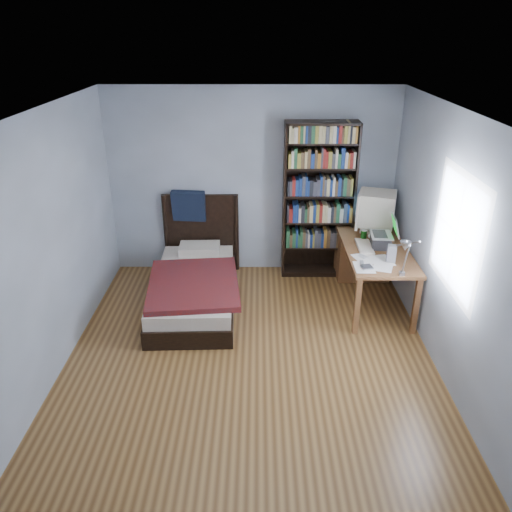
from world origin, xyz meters
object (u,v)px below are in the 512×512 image
desk_lamp (405,249)px  soda_can (364,235)px  laptop (382,238)px  speaker (392,254)px  bed (195,283)px  desk (365,254)px  crt_monitor (375,209)px  bookshelf (318,201)px  keyboard (364,247)px

desk_lamp → soda_can: desk_lamp is taller
laptop → speaker: 0.42m
desk_lamp → bed: size_ratio=0.28×
desk → crt_monitor: 0.62m
soda_can → bookshelf: bearing=132.5°
speaker → bookshelf: bookshelf is taller
bookshelf → bed: size_ratio=1.01×
laptop → keyboard: bearing=-172.5°
bed → desk_lamp: bearing=-25.3°
laptop → speaker: size_ratio=2.01×
laptop → bookshelf: bearing=132.5°
desk → laptop: laptop is taller
desk → bookshelf: size_ratio=0.79×
keyboard → crt_monitor: bearing=69.3°
speaker → bookshelf: (-0.71, 1.17, 0.22)m
keyboard → desk_lamp: bearing=-80.8°
desk_lamp → bed: (-2.22, 1.05, -0.93)m
bookshelf → speaker: bearing=-59.0°
crt_monitor → soda_can: 0.42m
desk → soda_can: soda_can is taller
desk → bookshelf: bookshelf is taller
laptop → bed: 2.35m
laptop → soda_can: size_ratio=3.05×
crt_monitor → soda_can: (-0.18, -0.30, -0.24)m
laptop → soda_can: bearing=132.3°
soda_can → desk_lamp: bearing=-84.6°
keyboard → soda_can: (0.03, 0.23, 0.05)m
keyboard → bookshelf: 0.97m
laptop → soda_can: 0.27m
desk_lamp → bookshelf: bookshelf is taller
bookshelf → bed: 1.94m
keyboard → speaker: size_ratio=2.20×
desk → speaker: 0.99m
crt_monitor → bed: size_ratio=0.28×
desk_lamp → bed: 2.62m
laptop → soda_can: (-0.18, 0.20, -0.05)m
laptop → speaker: bearing=-88.3°
keyboard → bed: size_ratio=0.21×
laptop → bed: (-2.28, -0.04, -0.58)m
soda_can → bookshelf: (-0.51, 0.56, 0.25)m
keyboard → bed: bed is taller
speaker → soda_can: speaker is taller
desk → speaker: speaker is taller
desk → keyboard: 0.62m
speaker → laptop: bearing=107.6°
soda_can → laptop: bearing=-47.7°
crt_monitor → desk_lamp: desk_lamp is taller
crt_monitor → keyboard: size_ratio=1.33×
desk → crt_monitor: bearing=15.5°
laptop → crt_monitor: bearing=90.1°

